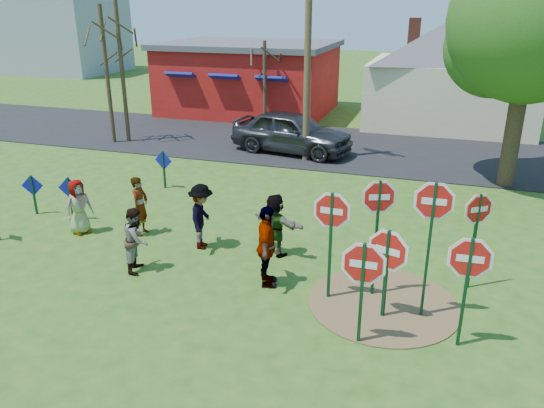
{
  "coord_description": "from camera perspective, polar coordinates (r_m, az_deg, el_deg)",
  "views": [
    {
      "loc": [
        5.26,
        -11.08,
        6.09
      ],
      "look_at": [
        1.26,
        1.27,
        1.09
      ],
      "focal_mm": 35.0,
      "sensor_mm": 36.0,
      "label": 1
    }
  ],
  "objects": [
    {
      "name": "blue_diamond_c",
      "position": [
        16.49,
        -20.92,
        1.05
      ],
      "size": [
        0.66,
        0.13,
        1.34
      ],
      "rotation": [
        0.0,
        0.0,
        0.16
      ],
      "color": "#0F381E",
      "rests_on": "ground"
    },
    {
      "name": "suv",
      "position": [
        22.49,
        2.15,
        7.76
      ],
      "size": [
        5.4,
        2.91,
        1.75
      ],
      "primitive_type": "imported",
      "rotation": [
        0.0,
        0.0,
        1.4
      ],
      "color": "#323237",
      "rests_on": "road"
    },
    {
      "name": "bare_tree_east",
      "position": [
        26.74,
        -0.8,
        13.96
      ],
      "size": [
        1.8,
        1.8,
        4.29
      ],
      "color": "#382819",
      "rests_on": "ground"
    },
    {
      "name": "stop_sign_g",
      "position": [
        11.05,
        6.4,
        -1.92
      ],
      "size": [
        1.07,
        0.07,
        2.58
      ],
      "rotation": [
        0.0,
        0.0,
        -0.04
      ],
      "color": "#0F381E",
      "rests_on": "ground"
    },
    {
      "name": "person_c",
      "position": [
        12.99,
        -14.35,
        -3.71
      ],
      "size": [
        0.77,
        0.89,
        1.58
      ],
      "primitive_type": "imported",
      "rotation": [
        0.0,
        0.0,
        1.82
      ],
      "color": "brown",
      "rests_on": "ground"
    },
    {
      "name": "stop_sign_e",
      "position": [
        10.72,
        12.31,
        -5.52
      ],
      "size": [
        1.12,
        0.39,
        2.09
      ],
      "rotation": [
        0.0,
        0.0,
        -0.32
      ],
      "color": "#0F381E",
      "rests_on": "ground"
    },
    {
      "name": "red_building",
      "position": [
        31.28,
        -2.4,
        13.49
      ],
      "size": [
        9.4,
        7.69,
        3.9
      ],
      "color": "maroon",
      "rests_on": "ground"
    },
    {
      "name": "blue_diamond_d",
      "position": [
        18.51,
        -11.57,
        4.11
      ],
      "size": [
        0.67,
        0.09,
        1.33
      ],
      "rotation": [
        0.0,
        0.0,
        -0.11
      ],
      "color": "#0F381E",
      "rests_on": "ground"
    },
    {
      "name": "dirt_patch",
      "position": [
        11.8,
        11.86,
        -10.42
      ],
      "size": [
        3.2,
        3.2,
        0.03
      ],
      "primitive_type": "cylinder",
      "color": "brown",
      "rests_on": "ground"
    },
    {
      "name": "stop_sign_d",
      "position": [
        12.24,
        21.23,
        -1.36
      ],
      "size": [
        0.78,
        0.55,
        2.38
      ],
      "rotation": [
        0.0,
        0.0,
        0.61
      ],
      "color": "#0F381E",
      "rests_on": "ground"
    },
    {
      "name": "stop_sign_f",
      "position": [
        10.12,
        20.42,
        -6.31
      ],
      "size": [
        1.08,
        0.07,
        2.36
      ],
      "rotation": [
        0.0,
        0.0,
        0.05
      ],
      "color": "#0F381E",
      "rests_on": "ground"
    },
    {
      "name": "cream_house",
      "position": [
        29.26,
        18.88,
        13.79
      ],
      "size": [
        9.4,
        9.4,
        6.5
      ],
      "color": "beige",
      "rests_on": "ground"
    },
    {
      "name": "person_b",
      "position": [
        14.92,
        -14.01,
        -0.21
      ],
      "size": [
        0.41,
        0.62,
        1.66
      ],
      "primitive_type": "imported",
      "rotation": [
        0.0,
        0.0,
        1.6
      ],
      "color": "#1D6952",
      "rests_on": "ground"
    },
    {
      "name": "person_e",
      "position": [
        11.83,
        -0.59,
        -4.62
      ],
      "size": [
        0.75,
        1.21,
        1.92
      ],
      "primitive_type": "imported",
      "rotation": [
        0.0,
        0.0,
        1.84
      ],
      "color": "#4A2F62",
      "rests_on": "ground"
    },
    {
      "name": "person_f",
      "position": [
        13.31,
        0.33,
        -2.25
      ],
      "size": [
        1.59,
        1.0,
        1.63
      ],
      "primitive_type": "imported",
      "rotation": [
        0.0,
        0.0,
        2.77
      ],
      "color": "#21502F",
      "rests_on": "ground"
    },
    {
      "name": "utility_pole",
      "position": [
        20.85,
        3.87,
        16.35
      ],
      "size": [
        1.91,
        0.93,
        8.33
      ],
      "rotation": [
        0.0,
        0.0,
        -0.42
      ],
      "color": "#4C3823",
      "rests_on": "ground"
    },
    {
      "name": "person_d",
      "position": [
        13.79,
        -7.59,
        -1.36
      ],
      "size": [
        0.88,
        1.24,
        1.74
      ],
      "primitive_type": "imported",
      "rotation": [
        0.0,
        0.0,
        1.79
      ],
      "color": "#2F2E33",
      "rests_on": "ground"
    },
    {
      "name": "stop_sign_c",
      "position": [
        10.64,
        16.83,
        -1.56
      ],
      "size": [
        1.05,
        0.07,
        3.05
      ],
      "rotation": [
        0.0,
        0.0,
        0.05
      ],
      "color": "#0F381E",
      "rests_on": "ground"
    },
    {
      "name": "bare_tree_mid",
      "position": [
        24.77,
        -16.02,
        15.47
      ],
      "size": [
        1.8,
        1.8,
        6.18
      ],
      "color": "#382819",
      "rests_on": "ground"
    },
    {
      "name": "stop_sign_b",
      "position": [
        11.22,
        11.36,
        -0.51
      ],
      "size": [
        0.93,
        0.37,
        2.8
      ],
      "rotation": [
        0.0,
        0.0,
        0.36
      ],
      "color": "#0F381E",
      "rests_on": "ground"
    },
    {
      "name": "bare_tree_west",
      "position": [
        24.77,
        -17.53,
        14.97
      ],
      "size": [
        1.8,
        1.8,
        5.95
      ],
      "color": "#382819",
      "rests_on": "ground"
    },
    {
      "name": "road",
      "position": [
        23.97,
        4.71,
        6.34
      ],
      "size": [
        120.0,
        7.5,
        0.04
      ],
      "primitive_type": "cube",
      "color": "black",
      "rests_on": "ground"
    },
    {
      "name": "person_a",
      "position": [
        15.53,
        -20.08,
        -0.27
      ],
      "size": [
        0.78,
        0.9,
        1.55
      ],
      "primitive_type": "imported",
      "rotation": [
        0.0,
        0.0,
        1.11
      ],
      "color": "#38558C",
      "rests_on": "ground"
    },
    {
      "name": "blue_diamond_b",
      "position": [
        17.43,
        -24.31,
        1.36
      ],
      "size": [
        0.64,
        0.2,
        1.24
      ],
      "rotation": [
        0.0,
        0.0,
        0.27
      ],
      "color": "#0F381E",
      "rests_on": "ground"
    },
    {
      "name": "distant_building",
      "position": [
        52.9,
        -22.08,
        17.38
      ],
      "size": [
        10.0,
        8.0,
        8.0
      ],
      "primitive_type": "cube",
      "color": "#8C939E",
      "rests_on": "ground"
    },
    {
      "name": "stop_sign_a",
      "position": [
        9.79,
        9.76,
        -7.21
      ],
      "size": [
        1.12,
        0.08,
        2.22
      ],
      "rotation": [
        0.0,
        0.0,
        0.01
      ],
      "color": "#0F381E",
      "rests_on": "ground"
    },
    {
      "name": "leafy_tree",
      "position": [
        19.44,
        26.4,
        16.39
      ],
      "size": [
        5.68,
        5.19,
        8.08
      ],
      "color": "#382819",
      "rests_on": "ground"
    },
    {
      "name": "ground",
      "position": [
        13.7,
        -6.69,
        -5.47
      ],
      "size": [
        120.0,
        120.0,
        0.0
      ],
      "primitive_type": "plane",
      "color": "#275418",
      "rests_on": "ground"
    }
  ]
}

